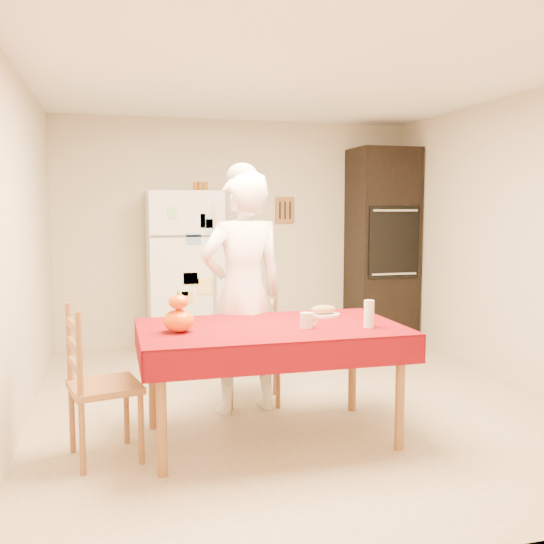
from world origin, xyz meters
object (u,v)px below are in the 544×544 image
object	(u,v)px
dining_table	(270,336)
coffee_mug	(306,320)
oven_cabinet	(382,245)
refrigerator	(184,272)
pumpkin_lower	(179,321)
chair_far	(253,337)
seated_woman	(243,293)
wine_glass	(369,314)
chair_left	(94,379)
bread_plate	(324,315)

from	to	relation	value
dining_table	coffee_mug	world-z (taller)	coffee_mug
oven_cabinet	dining_table	bearing A→B (deg)	-127.33
refrigerator	pumpkin_lower	world-z (taller)	refrigerator
pumpkin_lower	coffee_mug	bearing A→B (deg)	-6.20
pumpkin_lower	chair_far	bearing A→B (deg)	52.65
seated_woman	wine_glass	size ratio (longest dim) A/B	10.20
chair_left	pumpkin_lower	xyz separation A→B (m)	(0.52, 0.02, 0.33)
refrigerator	chair_left	size ratio (longest dim) A/B	1.79
refrigerator	chair_left	xyz separation A→B (m)	(-0.86, -2.67, -0.34)
chair_left	bread_plate	size ratio (longest dim) A/B	3.96
seated_woman	pumpkin_lower	distance (m)	0.84
oven_cabinet	dining_table	size ratio (longest dim) A/B	1.29
refrigerator	seated_woman	distance (m)	2.03
chair_left	wine_glass	distance (m)	1.76
pumpkin_lower	bread_plate	distance (m)	1.09
chair_far	chair_left	world-z (taller)	same
dining_table	coffee_mug	xyz separation A→B (m)	(0.20, -0.13, 0.12)
oven_cabinet	seated_woman	distance (m)	2.94
refrigerator	wine_glass	xyz separation A→B (m)	(0.86, -2.81, -0.00)
refrigerator	bread_plate	size ratio (longest dim) A/B	7.08
coffee_mug	refrigerator	bearing A→B (deg)	99.52
chair_far	wine_glass	bearing A→B (deg)	-52.17
dining_table	wine_glass	distance (m)	0.66
refrigerator	oven_cabinet	world-z (taller)	oven_cabinet
seated_woman	coffee_mug	size ratio (longest dim) A/B	17.95
dining_table	seated_woman	distance (m)	0.63
refrigerator	coffee_mug	world-z (taller)	refrigerator
wine_glass	dining_table	bearing A→B (deg)	161.19
coffee_mug	wine_glass	bearing A→B (deg)	-10.27
chair_left	seated_woman	xyz separation A→B (m)	(1.06, 0.65, 0.39)
chair_left	seated_woman	size ratio (longest dim) A/B	0.53
dining_table	chair_far	bearing A→B (deg)	84.52
pumpkin_lower	wine_glass	size ratio (longest dim) A/B	1.08
chair_left	refrigerator	bearing A→B (deg)	-30.09
pumpkin_lower	oven_cabinet	bearing A→B (deg)	45.82
oven_cabinet	chair_far	world-z (taller)	oven_cabinet
chair_left	bread_plate	distance (m)	1.62
chair_left	coffee_mug	distance (m)	1.35
refrigerator	wine_glass	bearing A→B (deg)	-72.99
oven_cabinet	bread_plate	size ratio (longest dim) A/B	9.17
chair_left	coffee_mug	xyz separation A→B (m)	(1.32, -0.07, 0.30)
refrigerator	wine_glass	world-z (taller)	refrigerator
refrigerator	oven_cabinet	size ratio (longest dim) A/B	0.77
seated_woman	pumpkin_lower	size ratio (longest dim) A/B	9.44
dining_table	wine_glass	xyz separation A→B (m)	(0.60, -0.21, 0.16)
coffee_mug	chair_left	bearing A→B (deg)	176.96
wine_glass	bread_plate	size ratio (longest dim) A/B	0.73
dining_table	seated_woman	xyz separation A→B (m)	(-0.06, 0.59, 0.21)
coffee_mug	wine_glass	world-z (taller)	wine_glass
chair_far	wine_glass	world-z (taller)	chair_far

